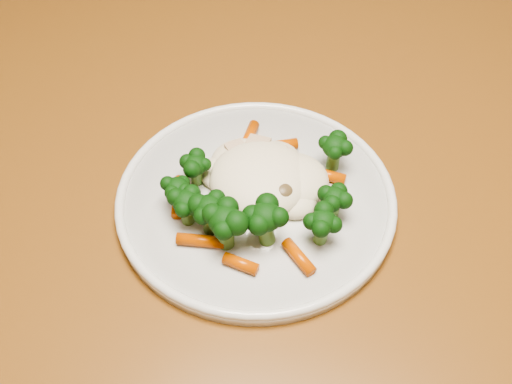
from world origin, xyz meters
TOP-DOWN VIEW (x-y plane):
  - dining_table at (0.19, -0.15)m, footprint 1.35×1.03m
  - plate at (0.22, -0.19)m, footprint 0.29×0.29m
  - meal at (0.22, -0.20)m, footprint 0.19×0.19m

SIDE VIEW (x-z plane):
  - dining_table at x=0.19m, z-range 0.28..1.03m
  - plate at x=0.22m, z-range 0.75..0.76m
  - meal at x=0.22m, z-range 0.76..0.81m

